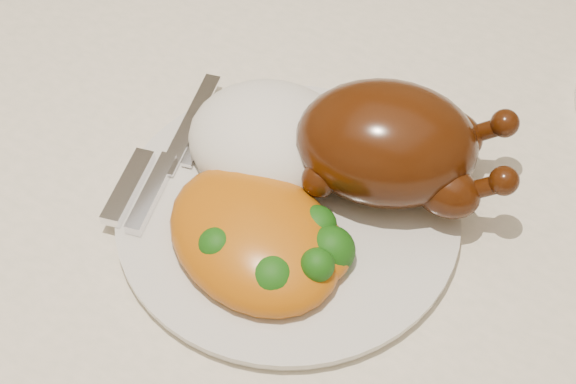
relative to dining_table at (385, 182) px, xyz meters
The scene contains 7 objects.
dining_table is the anchor object (origin of this frame).
tablecloth 0.07m from the dining_table, ahead, with size 1.73×1.03×0.18m.
dinner_plate 0.18m from the dining_table, 97.21° to the right, with size 0.26×0.26×0.01m, color silver.
roast_chicken 0.18m from the dining_table, 68.73° to the right, with size 0.18×0.15×0.09m.
rice_mound 0.18m from the dining_table, 120.69° to the right, with size 0.16×0.15×0.07m.
mac_and_cheese 0.23m from the dining_table, 93.38° to the right, with size 0.17×0.15×0.05m.
cutlery 0.24m from the dining_table, 125.60° to the right, with size 0.06×0.17×0.01m.
Camera 1 is at (0.18, -0.46, 1.28)m, focal length 50.00 mm.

